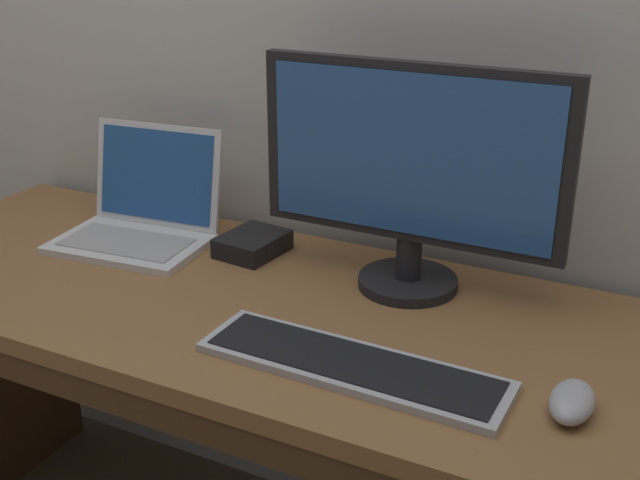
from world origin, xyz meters
The scene contains 6 objects.
desk centered at (0.00, -0.01, 0.52)m, with size 1.82×0.63×0.74m.
laptop_white centered at (-0.43, 0.13, 0.79)m, with size 0.33×0.28×0.23m.
external_monitor centered at (0.17, 0.16, 0.97)m, with size 0.57×0.19×0.43m.
wired_keyboard centered at (0.20, -0.15, 0.74)m, with size 0.50×0.15×0.02m.
computer_mouse centered at (0.52, -0.11, 0.76)m, with size 0.06×0.11×0.04m, color #B7B7BC.
external_drive_box centered at (-0.18, 0.17, 0.76)m, with size 0.11×0.14×0.04m, color black.
Camera 1 is at (0.63, -1.12, 1.40)m, focal length 44.62 mm.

